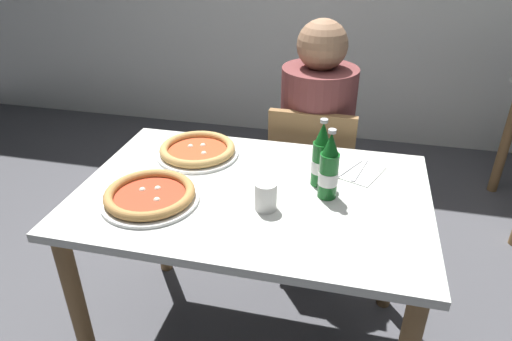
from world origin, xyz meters
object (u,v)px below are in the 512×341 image
beer_bottle_left (329,169)px  paper_cup (266,196)px  dining_table_main (253,217)px  pizza_margherita_near (150,195)px  beer_bottle_center (321,158)px  chair_behind_table (312,176)px  pizza_marinara_far (198,150)px  napkin_with_cutlery (355,170)px  diner_seated (315,153)px

beer_bottle_left → paper_cup: 0.23m
dining_table_main → pizza_margherita_near: (-0.32, -0.14, 0.13)m
pizza_margherita_near → beer_bottle_center: size_ratio=1.32×
chair_behind_table → paper_cup: chair_behind_table is taller
pizza_marinara_far → beer_bottle_center: beer_bottle_center is taller
pizza_margherita_near → pizza_marinara_far: size_ratio=1.01×
chair_behind_table → beer_bottle_left: beer_bottle_left is taller
dining_table_main → paper_cup: size_ratio=12.63×
pizza_margherita_near → napkin_with_cutlery: (0.65, 0.37, -0.02)m
beer_bottle_left → diner_seated: bearing=99.4°
beer_bottle_center → napkin_with_cutlery: 0.20m
chair_behind_table → beer_bottle_center: (0.08, -0.51, 0.37)m
chair_behind_table → pizza_marinara_far: size_ratio=2.64×
pizza_marinara_far → beer_bottle_left: beer_bottle_left is taller
pizza_margherita_near → paper_cup: 0.39m
napkin_with_cutlery → dining_table_main: bearing=-146.7°
diner_seated → pizza_margherita_near: 0.95m
diner_seated → beer_bottle_center: bearing=-82.6°
dining_table_main → diner_seated: (0.15, 0.66, -0.05)m
chair_behind_table → pizza_margherita_near: size_ratio=2.60×
pizza_margherita_near → napkin_with_cutlery: 0.75m
chair_behind_table → diner_seated: (0.00, 0.05, 0.10)m
beer_bottle_left → napkin_with_cutlery: beer_bottle_left is taller
pizza_margherita_near → paper_cup: (0.38, 0.04, 0.03)m
dining_table_main → pizza_margherita_near: bearing=-155.4°
dining_table_main → diner_seated: diner_seated is taller
chair_behind_table → pizza_marinara_far: (-0.42, -0.40, 0.29)m
chair_behind_table → paper_cup: 0.78m
pizza_marinara_far → beer_bottle_left: 0.57m
pizza_marinara_far → dining_table_main: bearing=-37.0°
diner_seated → napkin_with_cutlery: bearing=-66.4°
napkin_with_cutlery → paper_cup: (-0.27, -0.32, 0.04)m
diner_seated → pizza_marinara_far: bearing=-132.9°
pizza_margherita_near → diner_seated: bearing=60.1°
diner_seated → beer_bottle_center: diner_seated is taller
beer_bottle_left → beer_bottle_center: 0.08m
chair_behind_table → napkin_with_cutlery: 0.51m
dining_table_main → napkin_with_cutlery: size_ratio=5.11×
dining_table_main → pizza_margherita_near: 0.37m
chair_behind_table → beer_bottle_left: bearing=101.9°
napkin_with_cutlery → paper_cup: bearing=-130.0°
pizza_margherita_near → beer_bottle_left: beer_bottle_left is taller
beer_bottle_left → paper_cup: bearing=-147.2°
pizza_margherita_near → beer_bottle_center: 0.59m
diner_seated → pizza_marinara_far: size_ratio=3.75×
beer_bottle_left → napkin_with_cutlery: 0.24m
beer_bottle_left → beer_bottle_center: bearing=113.5°
dining_table_main → beer_bottle_center: beer_bottle_center is taller
napkin_with_cutlery → paper_cup: size_ratio=2.47×
beer_bottle_left → napkin_with_cutlery: size_ratio=1.05×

